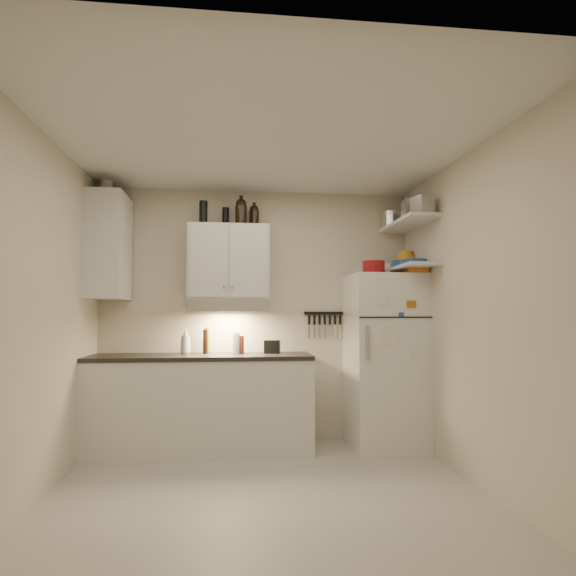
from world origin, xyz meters
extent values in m
cube|color=#B6B1A8|center=(0.00, 0.00, -0.01)|extent=(3.20, 3.00, 0.02)
cube|color=silver|center=(0.00, 0.00, 2.61)|extent=(3.20, 3.00, 0.02)
cube|color=beige|center=(0.00, 1.51, 1.30)|extent=(3.20, 0.02, 2.60)
cube|color=beige|center=(-1.61, 0.00, 1.30)|extent=(0.02, 3.00, 2.60)
cube|color=beige|center=(1.61, 0.00, 1.30)|extent=(0.02, 3.00, 2.60)
cube|color=silver|center=(-0.55, 1.20, 0.44)|extent=(2.10, 0.60, 0.88)
cube|color=black|center=(-0.55, 1.20, 0.90)|extent=(2.10, 0.62, 0.04)
cube|color=silver|center=(-0.30, 1.33, 1.83)|extent=(0.80, 0.33, 0.75)
cube|color=silver|center=(-1.44, 1.20, 1.95)|extent=(0.33, 0.55, 1.00)
cube|color=silver|center=(-0.30, 1.27, 1.39)|extent=(0.76, 0.46, 0.12)
cube|color=white|center=(1.25, 1.16, 0.85)|extent=(0.70, 0.68, 1.70)
cube|color=silver|center=(1.45, 1.02, 2.20)|extent=(0.30, 0.95, 0.03)
cube|color=silver|center=(1.45, 1.02, 1.76)|extent=(0.30, 0.95, 0.03)
cube|color=black|center=(0.70, 1.49, 1.32)|extent=(0.42, 0.02, 0.03)
cylinder|color=maroon|center=(1.10, 1.03, 1.76)|extent=(0.27, 0.27, 0.12)
cube|color=#B26416|center=(1.49, 0.92, 1.74)|extent=(0.22, 0.26, 0.08)
cylinder|color=silver|center=(1.28, 1.16, 1.76)|extent=(0.07, 0.07, 0.11)
cylinder|color=silver|center=(1.42, 1.38, 2.30)|extent=(0.24, 0.24, 0.17)
cube|color=#AAAAAD|center=(1.48, 0.94, 2.31)|extent=(0.21, 0.19, 0.20)
cube|color=#AAAAAD|center=(1.45, 0.64, 2.29)|extent=(0.20, 0.20, 0.16)
cylinder|color=#19538B|center=(1.49, 1.29, 1.82)|extent=(0.22, 0.22, 0.09)
cylinder|color=orange|center=(1.53, 1.29, 1.89)|extent=(0.18, 0.18, 0.05)
cylinder|color=gold|center=(1.53, 1.29, 1.94)|extent=(0.14, 0.14, 0.04)
cylinder|color=#19538B|center=(1.51, 1.01, 1.81)|extent=(0.27, 0.27, 0.07)
cylinder|color=black|center=(-0.33, 1.40, 2.30)|extent=(0.07, 0.07, 0.20)
cylinder|color=black|center=(-0.55, 1.30, 2.32)|extent=(0.08, 0.08, 0.24)
cylinder|color=silver|center=(-1.48, 1.26, 2.53)|extent=(0.15, 0.15, 0.16)
imported|color=silver|center=(-0.71, 1.27, 1.06)|extent=(0.12, 0.12, 0.28)
cylinder|color=#5A271B|center=(-0.17, 1.26, 1.01)|extent=(0.06, 0.06, 0.18)
cylinder|color=#5D6C1B|center=(-0.51, 1.34, 1.05)|extent=(0.06, 0.06, 0.25)
cylinder|color=black|center=(-0.52, 1.31, 1.04)|extent=(0.06, 0.06, 0.24)
cylinder|color=silver|center=(-0.22, 1.23, 1.02)|extent=(0.08, 0.08, 0.21)
cylinder|color=maroon|center=(-0.19, 1.30, 0.99)|extent=(0.07, 0.07, 0.13)
cube|color=black|center=(0.14, 1.29, 0.99)|extent=(0.17, 0.14, 0.13)
camera|label=1|loc=(-0.26, -3.50, 1.30)|focal=30.00mm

